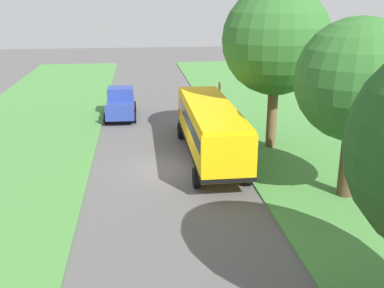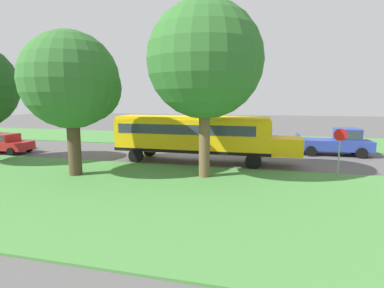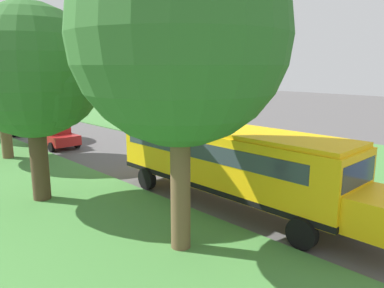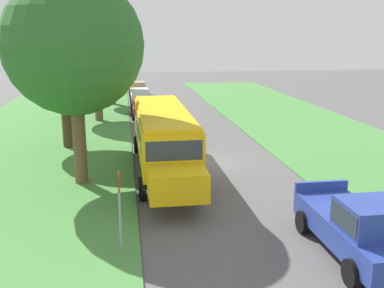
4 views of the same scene
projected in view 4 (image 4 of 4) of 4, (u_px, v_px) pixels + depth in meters
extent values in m
plane|color=#565454|center=(207.00, 161.00, 24.64)|extent=(120.00, 120.00, 0.00)
cube|color=#47843D|center=(16.00, 169.00, 23.19)|extent=(12.00, 80.00, 0.08)
cube|color=#47843D|center=(360.00, 155.00, 25.94)|extent=(10.00, 80.00, 0.07)
cube|color=yellow|center=(163.00, 134.00, 22.69)|extent=(2.50, 10.50, 2.20)
cube|color=yellow|center=(177.00, 183.00, 16.87)|extent=(2.20, 1.90, 1.10)
cube|color=yellow|center=(162.00, 111.00, 22.41)|extent=(2.35, 10.29, 0.16)
cube|color=black|center=(163.00, 152.00, 22.92)|extent=(2.54, 10.54, 0.20)
cube|color=#2D3842|center=(162.00, 124.00, 22.87)|extent=(2.53, 9.24, 0.64)
cube|color=#2D3842|center=(174.00, 151.00, 17.59)|extent=(2.25, 0.12, 0.80)
cylinder|color=red|center=(200.00, 143.00, 20.09)|extent=(0.03, 0.44, 0.44)
cylinder|color=black|center=(201.00, 186.00, 19.17)|extent=(0.30, 1.00, 1.00)
cylinder|color=black|center=(142.00, 189.00, 18.81)|extent=(0.30, 1.00, 1.00)
cylinder|color=black|center=(179.00, 143.00, 26.73)|extent=(0.30, 1.00, 1.00)
cylinder|color=black|center=(137.00, 144.00, 26.37)|extent=(0.30, 1.00, 1.00)
cube|color=#B21E1E|center=(143.00, 109.00, 37.93)|extent=(1.80, 4.40, 0.64)
cube|color=#B21E1E|center=(143.00, 102.00, 37.93)|extent=(1.60, 2.20, 0.60)
cube|color=#2D3842|center=(143.00, 101.00, 37.92)|extent=(1.62, 2.02, 0.45)
cylinder|color=black|center=(155.00, 116.00, 36.70)|extent=(0.22, 0.64, 0.64)
cylinder|color=black|center=(133.00, 116.00, 36.44)|extent=(0.22, 0.64, 0.64)
cylinder|color=black|center=(153.00, 110.00, 39.58)|extent=(0.22, 0.64, 0.64)
cylinder|color=black|center=(132.00, 110.00, 39.31)|extent=(0.22, 0.64, 0.64)
cube|color=silver|center=(140.00, 98.00, 44.83)|extent=(1.80, 4.40, 0.64)
cube|color=silver|center=(140.00, 92.00, 44.54)|extent=(1.60, 2.20, 0.60)
cube|color=#2D3842|center=(140.00, 91.00, 44.54)|extent=(1.62, 2.02, 0.45)
cylinder|color=black|center=(131.00, 99.00, 46.21)|extent=(0.22, 0.64, 0.64)
cylinder|color=black|center=(148.00, 99.00, 46.47)|extent=(0.22, 0.64, 0.64)
cylinder|color=black|center=(132.00, 103.00, 43.34)|extent=(0.22, 0.64, 0.64)
cylinder|color=black|center=(150.00, 103.00, 43.60)|extent=(0.22, 0.64, 0.64)
cube|color=tan|center=(138.00, 90.00, 51.32)|extent=(1.80, 4.40, 0.64)
cube|color=tan|center=(138.00, 84.00, 51.03)|extent=(1.60, 2.20, 0.60)
cube|color=#2D3842|center=(138.00, 84.00, 51.02)|extent=(1.62, 2.02, 0.45)
cylinder|color=black|center=(130.00, 91.00, 52.70)|extent=(0.22, 0.64, 0.64)
cylinder|color=black|center=(145.00, 91.00, 52.96)|extent=(0.22, 0.64, 0.64)
cylinder|color=black|center=(130.00, 94.00, 49.83)|extent=(0.22, 0.64, 0.64)
cylinder|color=black|center=(147.00, 94.00, 50.09)|extent=(0.22, 0.64, 0.64)
cube|color=#283D93|center=(356.00, 231.00, 14.08)|extent=(2.00, 5.40, 0.80)
cube|color=#283D93|center=(374.00, 217.00, 12.97)|extent=(1.90, 1.70, 0.90)
cube|color=#2D3842|center=(375.00, 216.00, 12.96)|extent=(1.94, 1.53, 0.63)
cube|color=#283D93|center=(321.00, 186.00, 16.46)|extent=(2.00, 0.16, 0.36)
cylinder|color=black|center=(352.00, 273.00, 12.35)|extent=(0.28, 0.80, 0.80)
cylinder|color=black|center=(356.00, 219.00, 16.01)|extent=(0.28, 0.80, 0.80)
cylinder|color=black|center=(303.00, 222.00, 15.72)|extent=(0.28, 0.80, 0.80)
cylinder|color=brown|center=(80.00, 142.00, 20.50)|extent=(0.60, 0.60, 4.05)
sphere|color=#2D6628|center=(74.00, 45.00, 19.47)|extent=(6.13, 6.13, 6.13)
sphere|color=#2D6628|center=(84.00, 53.00, 19.85)|extent=(4.19, 4.19, 4.19)
cylinder|color=#4C3826|center=(68.00, 121.00, 27.27)|extent=(0.71, 0.71, 3.37)
sphere|color=#2D6628|center=(64.00, 60.00, 26.40)|extent=(5.27, 5.27, 5.27)
sphere|color=#2D6628|center=(70.00, 67.00, 25.91)|extent=(3.89, 3.89, 3.89)
cylinder|color=brown|center=(99.00, 103.00, 35.75)|extent=(0.63, 0.63, 3.01)
sphere|color=#1E4C1C|center=(96.00, 55.00, 34.87)|extent=(5.82, 5.82, 5.82)
sphere|color=#1E4C1C|center=(95.00, 59.00, 34.92)|extent=(4.02, 4.02, 4.02)
cylinder|color=#4C3826|center=(111.00, 86.00, 44.23)|extent=(0.74, 0.74, 3.63)
sphere|color=#2D6628|center=(110.00, 48.00, 43.34)|extent=(5.10, 5.10, 5.10)
sphere|color=#2D6628|center=(101.00, 47.00, 43.66)|extent=(3.21, 3.21, 3.21)
cylinder|color=gray|center=(120.00, 222.00, 14.09)|extent=(0.08, 0.08, 2.10)
cylinder|color=red|center=(119.00, 182.00, 13.76)|extent=(0.03, 0.68, 0.68)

